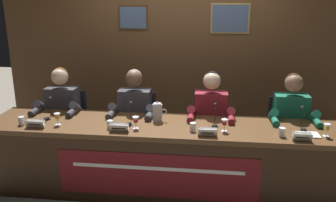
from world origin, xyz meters
The scene contains 29 objects.
ground_plane centered at (0.00, 0.00, 0.00)m, with size 12.00×12.00×0.00m, color gray.
wall_back_panelled centered at (0.00, 1.49, 1.30)m, with size 4.95×0.14×2.60m.
conference_table centered at (0.00, -0.11, 0.51)m, with size 3.75×0.73×0.74m.
chair_far_left centered at (-1.29, 0.55, 0.43)m, with size 0.44×0.45×0.88m.
panelist_far_left centered at (-1.29, 0.35, 0.70)m, with size 0.51×0.48×1.21m.
nameplate_far_left centered at (-1.30, -0.25, 0.78)m, with size 0.19×0.06×0.08m.
juice_glass_far_left centered at (-1.11, -0.14, 0.82)m, with size 0.06×0.06×0.12m.
water_cup_far_left centered at (-1.48, -0.18, 0.78)m, with size 0.06×0.06×0.08m.
microphone_far_left centered at (-1.29, 0.03, 0.81)m, with size 0.06×0.17×0.22m.
chair_center_left centered at (-0.43, 0.55, 0.43)m, with size 0.44×0.45×0.88m.
panelist_center_left centered at (-0.43, 0.35, 0.70)m, with size 0.51×0.48×1.21m.
nameplate_center_left centered at (-0.44, -0.26, 0.78)m, with size 0.19×0.06×0.08m.
juice_glass_center_left centered at (-0.30, -0.15, 0.82)m, with size 0.06×0.06×0.12m.
water_cup_center_left centered at (-0.55, -0.18, 0.78)m, with size 0.06×0.06×0.08m.
microphone_center_left centered at (-0.39, -0.03, 0.81)m, with size 0.06×0.17×0.22m.
chair_center_right centered at (0.43, 0.55, 0.43)m, with size 0.44×0.45×0.88m.
panelist_center_right centered at (0.43, 0.35, 0.70)m, with size 0.51×0.48×1.21m.
nameplate_center_right centered at (0.40, -0.27, 0.78)m, with size 0.18×0.06×0.08m.
juice_glass_center_right centered at (0.56, -0.12, 0.82)m, with size 0.06×0.06×0.12m.
water_cup_center_right centered at (0.26, -0.15, 0.78)m, with size 0.06×0.06×0.08m.
microphone_center_right centered at (0.47, 0.02, 0.81)m, with size 0.06×0.17×0.22m.
chair_far_right centered at (1.29, 0.55, 0.43)m, with size 0.44×0.45×0.88m.
panelist_far_right centered at (1.29, 0.35, 0.70)m, with size 0.51×0.48×1.21m.
nameplate_far_right centered at (1.26, -0.28, 0.78)m, with size 0.17×0.06×0.08m.
juice_glass_far_right centered at (1.50, -0.14, 0.82)m, with size 0.06×0.06×0.12m.
water_cup_far_right centered at (1.09, -0.19, 0.78)m, with size 0.06×0.06×0.08m.
microphone_far_right centered at (1.33, 0.01, 0.81)m, with size 0.06×0.17×0.22m.
water_pitcher_central centered at (-0.12, 0.10, 0.83)m, with size 0.15×0.10×0.21m.
document_stack_far_right centered at (1.34, -0.13, 0.74)m, with size 0.21×0.16×0.01m.
Camera 1 is at (0.41, -3.43, 2.03)m, focal length 38.59 mm.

